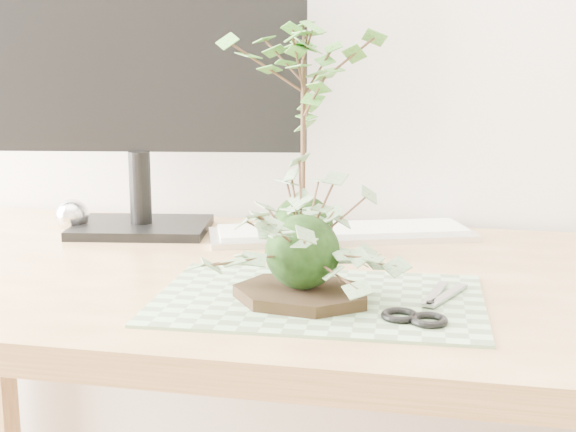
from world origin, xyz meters
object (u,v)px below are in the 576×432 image
Objects in this scene: monitor at (138,62)px; maple_kokedama at (303,76)px; desk at (332,332)px; keyboard at (342,233)px; ivy_kokedama at (303,217)px.

maple_kokedama is at bearing -29.44° from monitor.
desk is at bearing -38.34° from monitor.
maple_kokedama is 0.30m from keyboard.
ivy_kokedama is at bearing -53.78° from monitor.
desk is 0.38m from maple_kokedama.
ivy_kokedama is 0.38m from keyboard.
desk is 0.57m from monitor.
ivy_kokedama is at bearing -96.70° from desk.
maple_kokedama reaches higher than keyboard.
monitor reaches higher than maple_kokedama.
desk is at bearing 83.30° from ivy_kokedama.
maple_kokedama is at bearing 100.84° from ivy_kokedama.
maple_kokedama is 0.84× the size of keyboard.
desk is 0.24m from ivy_kokedama.
desk is at bearing -56.37° from maple_kokedama.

